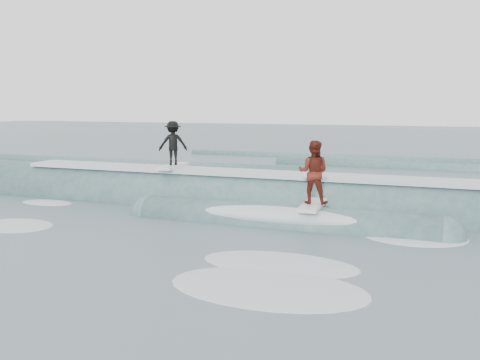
% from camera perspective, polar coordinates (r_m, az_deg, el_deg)
% --- Properties ---
extents(ground, '(160.00, 160.00, 0.00)m').
position_cam_1_polar(ground, '(14.78, -4.60, -5.89)').
color(ground, '#41585F').
rests_on(ground, ground).
extents(breaking_wave, '(24.05, 3.99, 2.41)m').
position_cam_1_polar(breaking_wave, '(18.24, 1.53, -3.07)').
color(breaking_wave, '#355959').
rests_on(breaking_wave, ground).
extents(surfer_black, '(1.18, 2.04, 1.69)m').
position_cam_1_polar(surfer_black, '(19.57, -7.16, 3.68)').
color(surfer_black, silver).
rests_on(surfer_black, ground).
extents(surfer_red, '(0.93, 2.03, 1.93)m').
position_cam_1_polar(surfer_red, '(15.52, 7.83, 0.53)').
color(surfer_red, silver).
rests_on(surfer_red, ground).
extents(whitewater, '(15.11, 7.56, 0.10)m').
position_cam_1_polar(whitewater, '(13.57, -2.74, -7.15)').
color(whitewater, silver).
rests_on(whitewater, ground).
extents(far_swells, '(40.81, 8.65, 0.80)m').
position_cam_1_polar(far_swells, '(31.46, 9.02, 1.48)').
color(far_swells, '#355959').
rests_on(far_swells, ground).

